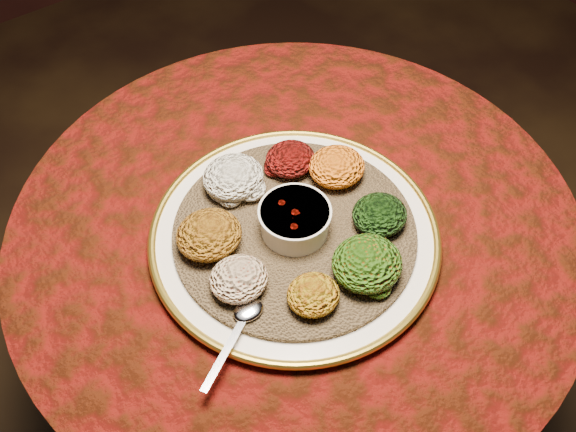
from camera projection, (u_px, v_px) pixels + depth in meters
table at (295, 278)px, 1.21m from camera, size 0.96×0.96×0.73m
platter at (295, 235)px, 1.03m from camera, size 0.54×0.54×0.02m
injera at (295, 231)px, 1.02m from camera, size 0.49×0.49×0.01m
stew_bowl at (295, 219)px, 1.00m from camera, size 0.11×0.11×0.05m
spoon at (245, 316)px, 0.92m from camera, size 0.14×0.09×0.01m
portion_ayib at (233, 177)px, 1.06m from camera, size 0.10×0.10×0.05m
portion_kitfo at (290, 159)px, 1.09m from camera, size 0.09×0.08×0.04m
portion_tikil at (337, 167)px, 1.07m from camera, size 0.10×0.09×0.05m
portion_gomen at (380, 215)px, 1.01m from camera, size 0.09×0.08×0.04m
portion_mixveg at (367, 263)px, 0.95m from camera, size 0.11×0.10×0.05m
portion_kik at (313, 295)px, 0.92m from camera, size 0.08×0.07×0.04m
portion_timatim at (239, 279)px, 0.94m from camera, size 0.09×0.08×0.04m
portion_shiro at (209, 235)px, 0.98m from camera, size 0.10×0.10×0.05m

